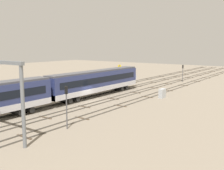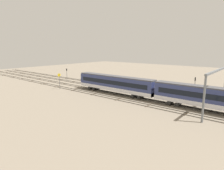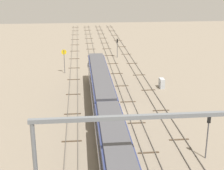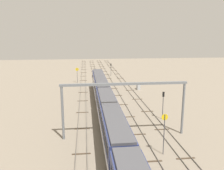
% 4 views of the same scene
% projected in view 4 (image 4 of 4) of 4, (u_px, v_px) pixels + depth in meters
% --- Properties ---
extents(ground_plane, '(188.73, 188.73, 0.00)m').
position_uv_depth(ground_plane, '(110.00, 100.00, 54.74)').
color(ground_plane, gray).
extents(track_near_foreground, '(172.73, 2.40, 0.16)m').
position_uv_depth(track_near_foreground, '(137.00, 99.00, 55.44)').
color(track_near_foreground, '#59544C').
rests_on(track_near_foreground, ground).
extents(track_second_near, '(172.73, 2.40, 0.16)m').
position_uv_depth(track_second_near, '(119.00, 100.00, 54.96)').
color(track_second_near, '#59544C').
rests_on(track_second_near, ground).
extents(track_with_train, '(172.73, 2.40, 0.16)m').
position_uv_depth(track_with_train, '(101.00, 100.00, 54.48)').
color(track_with_train, '#59544C').
rests_on(track_with_train, ground).
extents(track_second_far, '(172.73, 2.40, 0.16)m').
position_uv_depth(track_second_far, '(83.00, 101.00, 54.00)').
color(track_second_far, '#59544C').
rests_on(track_second_far, ground).
extents(train, '(100.00, 3.24, 4.80)m').
position_uv_depth(train, '(124.00, 164.00, 22.90)').
color(train, navy).
rests_on(train, ground).
extents(overhead_gantry, '(0.40, 18.60, 8.25)m').
position_uv_depth(overhead_gantry, '(125.00, 96.00, 34.07)').
color(overhead_gantry, slate).
rests_on(overhead_gantry, ground).
extents(speed_sign_near_foreground, '(0.14, 0.82, 5.42)m').
position_uv_depth(speed_sign_near_foreground, '(164.00, 129.00, 29.33)').
color(speed_sign_near_foreground, '#4C4C51').
rests_on(speed_sign_near_foreground, ground).
extents(speed_sign_mid_trackside, '(0.14, 1.02, 4.84)m').
position_uv_depth(speed_sign_mid_trackside, '(77.00, 73.00, 73.62)').
color(speed_sign_mid_trackside, '#4C4C51').
rests_on(speed_sign_mid_trackside, ground).
extents(signal_light_trackside_approach, '(0.31, 0.32, 5.07)m').
position_uv_depth(signal_light_trackside_approach, '(163.00, 102.00, 41.90)').
color(signal_light_trackside_approach, '#4C4C51').
rests_on(signal_light_trackside_approach, ground).
extents(signal_light_trackside_departure, '(0.31, 0.32, 4.51)m').
position_uv_depth(signal_light_trackside_departure, '(111.00, 68.00, 86.92)').
color(signal_light_trackside_departure, '#4C4C51').
rests_on(signal_light_trackside_departure, ground).
extents(relay_cabinet, '(1.59, 0.78, 1.71)m').
position_uv_depth(relay_cabinet, '(138.00, 86.00, 65.38)').
color(relay_cabinet, '#B2B7BC').
rests_on(relay_cabinet, ground).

